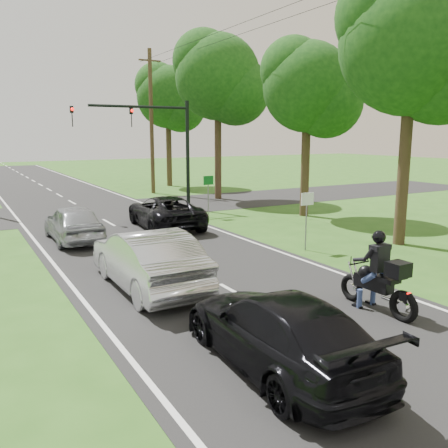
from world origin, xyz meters
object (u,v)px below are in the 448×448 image
Objects in this scene: silver_sedan at (147,259)px; dark_car_behind at (278,330)px; dark_suv at (165,212)px; utility_pole_far at (151,121)px; sign_white at (307,207)px; silver_suv at (73,223)px; motorcycle_rider at (380,280)px; traffic_signal at (156,135)px; sign_green at (208,186)px.

silver_sedan is 5.41m from dark_car_behind.
utility_pole_far reaches higher than dark_suv.
sign_white is at bearing 117.59° from dark_suv.
silver_sedan is 7.03m from silver_suv.
silver_sedan is at bearing 132.75° from motorcycle_rider.
dark_suv is 7.20m from sign_white.
motorcycle_rider is at bearing -161.68° from dark_car_behind.
silver_sedan reaches higher than silver_suv.
dark_car_behind is 2.25× the size of sign_white.
traffic_signal is at bearing -102.26° from dark_car_behind.
silver_sedan is 13.78m from traffic_signal.
traffic_signal is (5.23, 12.31, 3.30)m from silver_sedan.
silver_suv is at bearing -122.71° from utility_pole_far.
dark_suv is at bearing -101.32° from dark_car_behind.
traffic_signal is at bearing 117.38° from sign_green.
traffic_signal is 0.64× the size of utility_pole_far.
silver_sedan reaches higher than dark_car_behind.
sign_green reaches higher than dark_suv.
silver_sedan is 6.76m from sign_white.
sign_white is at bearing 141.14° from silver_suv.
traffic_signal is (4.77, 17.70, 3.43)m from dark_car_behind.
dark_suv is at bearing -107.84° from traffic_signal.
sign_white is (7.04, -5.72, 0.85)m from silver_suv.
motorcycle_rider is 0.23× the size of utility_pole_far.
silver_sedan is at bearing -126.17° from sign_green.
utility_pole_far is at bearing 83.27° from sign_green.
traffic_signal is 8.55m from utility_pole_far.
dark_suv is at bearing 112.99° from sign_white.
silver_suv reaches higher than dark_suv.
utility_pole_far reaches higher than sign_green.
dark_suv reaches higher than dark_car_behind.
dark_suv is (-0.37, 12.23, -0.05)m from motorcycle_rider.
motorcycle_rider is 25.35m from utility_pole_far.
silver_sedan is 11.54m from sign_green.
dark_suv is at bearing -109.03° from utility_pole_far.
silver_sedan is (-4.17, 4.36, 0.05)m from motorcycle_rider.
dark_car_behind is 2.25× the size of sign_green.
motorcycle_rider is 0.44× the size of dark_suv.
traffic_signal is at bearing -109.68° from utility_pole_far.
motorcycle_rider is at bearing -100.86° from sign_green.
motorcycle_rider is at bearing -93.63° from traffic_signal.
sign_green is at bearing 88.57° from sign_white.
silver_suv is 0.43× the size of utility_pole_far.
traffic_signal is 4.24m from sign_green.
sign_green is at bearing -126.13° from silver_sedan.
utility_pole_far reaches higher than dark_car_behind.
motorcycle_rider is at bearing -113.17° from sign_white.
dark_suv is 2.46× the size of sign_white.
silver_sedan is 2.35× the size of sign_green.
dark_car_behind is at bearing -105.09° from traffic_signal.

